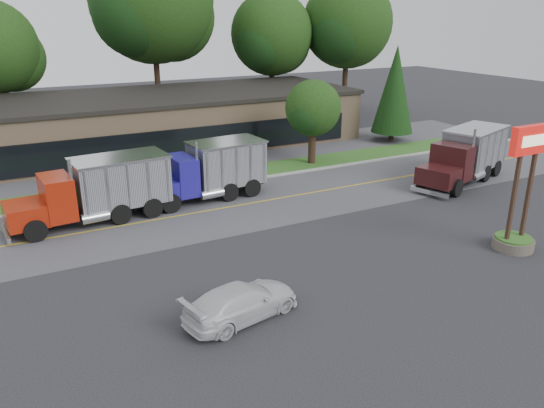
{
  "coord_description": "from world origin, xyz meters",
  "views": [
    {
      "loc": [
        -10.4,
        -17.67,
        10.64
      ],
      "look_at": [
        0.88,
        3.94,
        1.8
      ],
      "focal_mm": 35.0,
      "sensor_mm": 36.0,
      "label": 1
    }
  ],
  "objects_px": {
    "dump_truck_blue": "(211,169)",
    "dump_truck_red": "(100,188)",
    "bilo_sign": "(519,209)",
    "rally_car": "(242,302)",
    "dump_truck_maroon": "(467,154)"
  },
  "relations": [
    {
      "from": "bilo_sign",
      "to": "dump_truck_red",
      "type": "xyz_separation_m",
      "value": [
        -16.63,
        12.88,
        -0.22
      ]
    },
    {
      "from": "dump_truck_red",
      "to": "dump_truck_maroon",
      "type": "relative_size",
      "value": 0.99
    },
    {
      "from": "bilo_sign",
      "to": "dump_truck_red",
      "type": "relative_size",
      "value": 0.69
    },
    {
      "from": "bilo_sign",
      "to": "rally_car",
      "type": "bearing_deg",
      "value": 178.23
    },
    {
      "from": "dump_truck_blue",
      "to": "dump_truck_red",
      "type": "bearing_deg",
      "value": 1.35
    },
    {
      "from": "dump_truck_blue",
      "to": "rally_car",
      "type": "height_order",
      "value": "dump_truck_blue"
    },
    {
      "from": "bilo_sign",
      "to": "dump_truck_maroon",
      "type": "relative_size",
      "value": 0.68
    },
    {
      "from": "dump_truck_maroon",
      "to": "rally_car",
      "type": "height_order",
      "value": "dump_truck_maroon"
    },
    {
      "from": "bilo_sign",
      "to": "dump_truck_maroon",
      "type": "height_order",
      "value": "bilo_sign"
    },
    {
      "from": "bilo_sign",
      "to": "dump_truck_maroon",
      "type": "distance_m",
      "value": 11.06
    },
    {
      "from": "bilo_sign",
      "to": "rally_car",
      "type": "xyz_separation_m",
      "value": [
        -14.01,
        0.43,
        -1.36
      ]
    },
    {
      "from": "dump_truck_red",
      "to": "dump_truck_blue",
      "type": "bearing_deg",
      "value": -179.1
    },
    {
      "from": "dump_truck_maroon",
      "to": "dump_truck_blue",
      "type": "bearing_deg",
      "value": -34.49
    },
    {
      "from": "bilo_sign",
      "to": "dump_truck_red",
      "type": "height_order",
      "value": "bilo_sign"
    },
    {
      "from": "bilo_sign",
      "to": "dump_truck_blue",
      "type": "relative_size",
      "value": 0.78
    }
  ]
}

